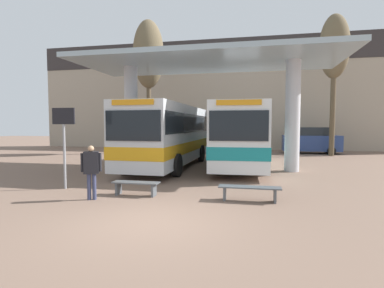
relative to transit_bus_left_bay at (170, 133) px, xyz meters
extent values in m
plane|color=#755B4C|center=(2.20, -9.44, -1.91)|extent=(100.00, 100.00, 0.00)
cube|color=tan|center=(2.20, 13.53, 3.48)|extent=(40.00, 0.50, 10.77)
cube|color=#332D2D|center=(2.20, 13.53, 7.66)|extent=(40.00, 0.58, 2.40)
cylinder|color=silver|center=(-2.16, -0.34, 0.91)|extent=(0.74, 0.74, 5.64)
cylinder|color=silver|center=(6.57, -0.34, 0.91)|extent=(0.74, 0.74, 5.64)
cube|color=#9EB2BC|center=(2.20, -0.34, 3.85)|extent=(13.73, 5.98, 0.24)
cube|color=silver|center=(0.00, 0.01, -0.02)|extent=(2.74, 10.09, 3.07)
cube|color=black|center=(0.00, 0.01, 0.56)|extent=(2.77, 9.69, 0.98)
cube|color=orange|center=(0.00, 0.01, -0.71)|extent=(2.78, 10.13, 0.55)
cube|color=black|center=(-0.09, -5.04, 0.44)|extent=(2.35, 0.10, 1.23)
cube|color=orange|center=(-0.09, -5.04, 1.37)|extent=(1.79, 0.08, 0.22)
cylinder|color=black|center=(-1.34, -3.08, -1.37)|extent=(0.30, 1.08, 1.07)
cylinder|color=black|center=(1.22, -3.13, -1.37)|extent=(0.30, 1.08, 1.07)
cylinder|color=black|center=(-1.23, 2.80, -1.37)|extent=(0.30, 1.08, 1.07)
cylinder|color=black|center=(1.33, 2.75, -1.37)|extent=(0.30, 1.08, 1.07)
cube|color=white|center=(3.82, 2.15, -0.03)|extent=(3.02, 12.47, 3.09)
cube|color=black|center=(3.82, 2.15, 0.56)|extent=(3.04, 11.97, 0.99)
cube|color=teal|center=(3.82, 2.15, -0.72)|extent=(3.06, 12.51, 0.56)
cube|color=black|center=(4.04, -4.07, 0.43)|extent=(2.38, 0.14, 1.24)
cube|color=orange|center=(4.04, -4.07, 1.37)|extent=(1.81, 0.11, 0.22)
cylinder|color=black|center=(2.67, -1.73, -1.40)|extent=(0.32, 1.03, 1.02)
cylinder|color=black|center=(5.25, -1.64, -1.40)|extent=(0.32, 1.03, 1.02)
cylinder|color=black|center=(2.41, 5.51, -1.40)|extent=(0.32, 1.03, 1.02)
cylinder|color=black|center=(5.00, 5.60, -1.40)|extent=(0.32, 1.03, 1.02)
cube|color=#4C5156|center=(4.55, -6.93, -1.47)|extent=(1.92, 0.44, 0.04)
cube|color=#4C5156|center=(3.78, -6.93, -1.70)|extent=(0.07, 0.37, 0.42)
cube|color=#4C5156|center=(5.31, -6.93, -1.70)|extent=(0.07, 0.37, 0.42)
cube|color=#4C5156|center=(0.79, -6.93, -1.47)|extent=(1.58, 0.44, 0.04)
cube|color=#4C5156|center=(0.16, -6.93, -1.70)|extent=(0.07, 0.37, 0.42)
cube|color=#4C5156|center=(1.42, -6.93, -1.70)|extent=(0.07, 0.37, 0.42)
cylinder|color=gray|center=(-2.21, -6.45, -0.71)|extent=(0.09, 0.09, 2.40)
cube|color=black|center=(-2.21, -6.45, 0.79)|extent=(0.90, 0.06, 0.60)
cylinder|color=#333856|center=(-0.43, -7.78, -1.49)|extent=(0.16, 0.16, 0.84)
cylinder|color=#333856|center=(-0.29, -7.72, -1.49)|extent=(0.16, 0.16, 0.84)
cube|color=black|center=(-0.36, -7.75, -0.72)|extent=(0.51, 0.41, 0.70)
sphere|color=tan|center=(-0.36, -7.75, -0.28)|extent=(0.19, 0.19, 0.19)
cylinder|color=black|center=(-0.61, -7.86, -0.71)|extent=(0.12, 0.12, 0.59)
cylinder|color=black|center=(-0.11, -7.64, -0.71)|extent=(0.12, 0.12, 0.59)
cylinder|color=brown|center=(10.50, 8.28, 1.57)|extent=(0.39, 0.39, 6.96)
ellipsoid|color=brown|center=(10.50, 8.28, 6.37)|extent=(2.18, 2.18, 4.79)
cylinder|color=brown|center=(-4.01, 7.70, 1.45)|extent=(0.36, 0.36, 6.70)
ellipsoid|color=brown|center=(-4.01, 7.70, 6.34)|extent=(2.56, 2.56, 5.62)
cube|color=navy|center=(9.35, 10.17, -1.04)|extent=(4.61, 1.76, 1.29)
cube|color=#1E2328|center=(9.35, 10.17, -0.06)|extent=(2.54, 1.60, 0.68)
cylinder|color=black|center=(10.78, 11.01, -1.59)|extent=(0.63, 0.23, 0.62)
cylinder|color=black|center=(10.76, 9.30, -1.59)|extent=(0.63, 0.23, 0.62)
cylinder|color=black|center=(7.93, 11.04, -1.59)|extent=(0.63, 0.23, 0.62)
cylinder|color=black|center=(7.92, 9.33, -1.59)|extent=(0.63, 0.23, 0.62)
camera|label=1|loc=(4.66, -16.29, 0.46)|focal=28.00mm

